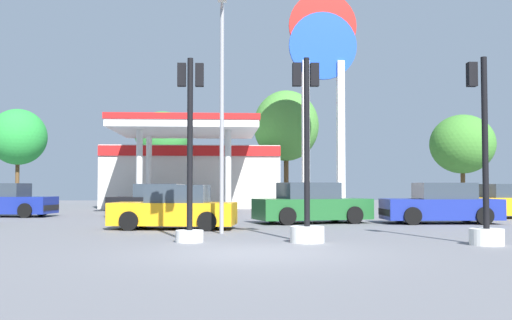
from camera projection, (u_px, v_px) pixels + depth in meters
name	position (u px, v px, depth m)	size (l,w,h in m)	color
ground_plane	(250.00, 253.00, 12.27)	(90.00, 90.00, 0.00)	slate
gas_station	(192.00, 173.00, 37.99)	(10.77, 13.98, 4.80)	beige
station_pole_sign	(323.00, 71.00, 34.93)	(3.95, 0.56, 12.66)	white
car_0	(5.00, 202.00, 26.63)	(4.32, 2.29, 1.48)	black
car_1	(157.00, 202.00, 26.70)	(4.30, 2.41, 1.45)	black
car_2	(174.00, 209.00, 19.07)	(4.09, 2.20, 1.39)	black
car_3	(511.00, 203.00, 25.53)	(4.17, 2.10, 1.45)	black
car_5	(441.00, 205.00, 21.93)	(4.17, 1.97, 1.48)	black
car_6	(311.00, 205.00, 22.09)	(4.44, 2.66, 1.49)	black
traffic_signal_0	(485.00, 199.00, 13.94)	(0.78, 0.78, 4.38)	silver
traffic_signal_1	(190.00, 170.00, 14.73)	(0.68, 0.70, 4.50)	silver
traffic_signal_2	(307.00, 190.00, 14.61)	(0.83, 0.83, 4.49)	silver
tree_0	(18.00, 137.00, 41.49)	(3.89, 3.89, 6.66)	brown
tree_1	(163.00, 134.00, 40.57)	(3.77, 3.77, 6.38)	brown
tree_2	(286.00, 126.00, 42.58)	(4.60, 4.60, 8.11)	brown
tree_3	(462.00, 144.00, 43.98)	(4.68, 4.68, 6.57)	brown
corner_streetlamp	(222.00, 93.00, 17.17)	(0.24, 1.48, 6.62)	gray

